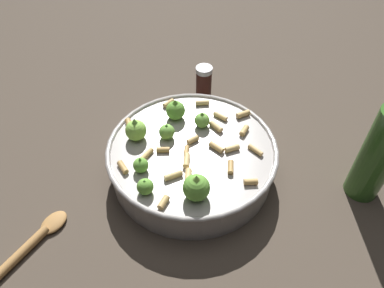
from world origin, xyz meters
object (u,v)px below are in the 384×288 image
at_px(olive_oil_bottle, 380,153).
at_px(wooden_spoon, 18,256).
at_px(pepper_shaker, 204,84).
at_px(cooking_pan, 191,157).

bearing_deg(olive_oil_bottle, wooden_spoon, 18.24).
height_order(olive_oil_bottle, wooden_spoon, olive_oil_bottle).
bearing_deg(pepper_shaker, cooking_pan, 87.84).
bearing_deg(olive_oil_bottle, cooking_pan, -3.30).
bearing_deg(cooking_pan, pepper_shaker, -92.16).
height_order(pepper_shaker, olive_oil_bottle, olive_oil_bottle).
relative_size(cooking_pan, wooden_spoon, 1.49).
relative_size(pepper_shaker, wooden_spoon, 0.42).
relative_size(pepper_shaker, olive_oil_bottle, 0.37).
distance_m(cooking_pan, olive_oil_bottle, 0.34).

